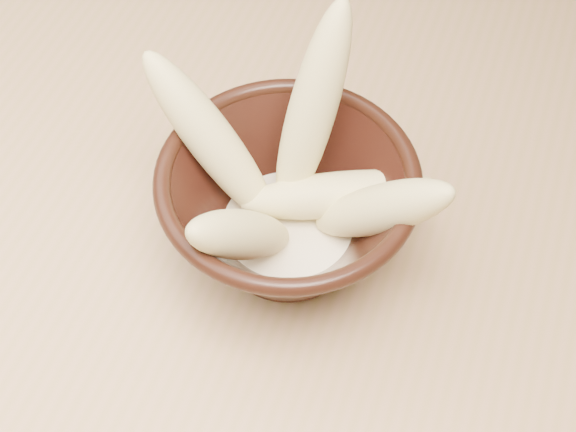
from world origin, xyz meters
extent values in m
cube|color=tan|center=(0.00, 0.00, 0.73)|extent=(1.20, 0.80, 0.04)
cylinder|color=black|center=(0.11, -0.01, 0.76)|extent=(0.08, 0.08, 0.01)
cylinder|color=black|center=(0.11, -0.01, 0.77)|extent=(0.08, 0.08, 0.01)
torus|color=black|center=(0.11, -0.01, 0.84)|extent=(0.18, 0.18, 0.01)
cylinder|color=beige|center=(0.11, -0.01, 0.78)|extent=(0.10, 0.10, 0.01)
ellipsoid|color=#E6D788|center=(0.11, 0.04, 0.86)|extent=(0.06, 0.10, 0.16)
ellipsoid|color=#E6D788|center=(0.05, 0.01, 0.84)|extent=(0.13, 0.06, 0.13)
ellipsoid|color=#E6D788|center=(0.17, 0.00, 0.83)|extent=(0.11, 0.05, 0.11)
ellipsoid|color=#E6D788|center=(0.14, 0.01, 0.81)|extent=(0.14, 0.09, 0.04)
ellipsoid|color=#E6D788|center=(0.09, -0.05, 0.83)|extent=(0.07, 0.10, 0.11)
camera|label=1|loc=(0.22, -0.31, 1.26)|focal=50.00mm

